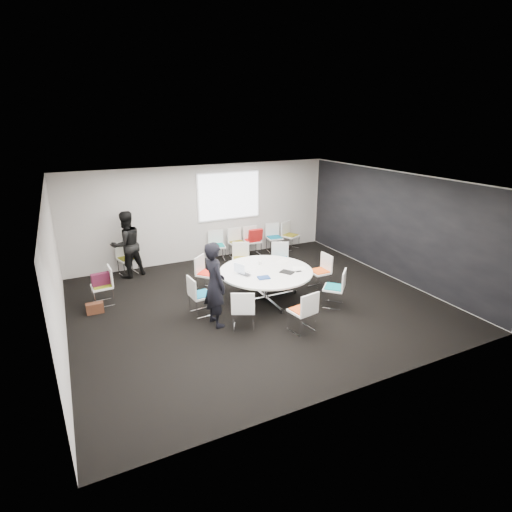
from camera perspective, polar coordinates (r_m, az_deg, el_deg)
name	(u,v)px	position (r m, az deg, el deg)	size (l,w,h in m)	color
room_shell	(260,245)	(8.84, 0.52, 1.58)	(8.08, 7.08, 2.88)	black
conference_table	(266,278)	(9.30, 1.41, -3.20)	(2.16, 2.16, 0.73)	silver
projection_screen	(229,196)	(12.08, -3.84, 8.54)	(1.90, 0.03, 1.35)	white
chair_ring_a	(319,278)	(10.11, 9.04, -3.13)	(0.46, 0.47, 0.88)	silver
chair_ring_b	(280,265)	(10.86, 3.45, -1.32)	(0.61, 0.61, 0.88)	silver
chair_ring_c	(241,265)	(10.83, -2.17, -1.36)	(0.60, 0.59, 0.88)	silver
chair_ring_d	(207,280)	(9.94, -6.98, -3.43)	(0.64, 0.64, 0.88)	silver
chair_ring_e	(201,302)	(8.80, -7.88, -6.57)	(0.49, 0.50, 0.88)	silver
chair_ring_f	(243,317)	(8.14, -1.80, -8.66)	(0.61, 0.61, 0.88)	silver
chair_ring_g	(302,319)	(8.11, 6.64, -8.88)	(0.53, 0.52, 0.88)	silver
chair_ring_h	(334,295)	(9.24, 11.07, -5.47)	(0.64, 0.64, 0.88)	silver
chair_back_a	(217,251)	(12.02, -5.56, 0.67)	(0.53, 0.52, 0.88)	silver
chair_back_b	(238,248)	(12.25, -2.64, 1.10)	(0.50, 0.49, 0.88)	silver
chair_back_c	(252,246)	(12.45, -0.51, 1.43)	(0.48, 0.46, 0.88)	silver
chair_back_d	(274,243)	(12.78, 2.61, 1.89)	(0.52, 0.51, 0.88)	silver
chair_back_e	(290,241)	(13.05, 4.88, 2.20)	(0.60, 0.60, 0.88)	silver
chair_spare_left	(103,293)	(9.81, -20.96, -4.94)	(0.48, 0.49, 0.88)	silver
chair_person_back	(128,265)	(11.44, -17.83, -1.17)	(0.56, 0.55, 0.88)	silver
person_main	(215,284)	(8.09, -5.91, -4.06)	(0.65, 0.43, 1.79)	black
person_back	(127,244)	(11.09, -18.00, 1.57)	(0.87, 0.68, 1.79)	black
laptop	(246,273)	(9.01, -1.49, -2.51)	(0.33, 0.21, 0.03)	#333338
laptop_lid	(239,268)	(8.99, -2.41, -1.79)	(0.30, 0.02, 0.22)	silver
notebook_black	(287,272)	(9.13, 4.46, -2.30)	(0.22, 0.30, 0.02)	black
tablet_folio	(264,278)	(8.79, 1.11, -3.10)	(0.26, 0.20, 0.03)	navy
papers_right	(282,261)	(9.81, 3.76, -0.77)	(0.30, 0.21, 0.00)	silver
papers_front	(299,268)	(9.41, 6.16, -1.73)	(0.30, 0.21, 0.00)	white
cup	(260,263)	(9.57, 0.60, -0.98)	(0.08, 0.08, 0.09)	white
phone	(299,271)	(9.20, 6.10, -2.20)	(0.14, 0.07, 0.01)	black
maroon_bag	(101,279)	(9.68, -21.29, -3.09)	(0.40, 0.14, 0.28)	#4C142B
brown_bag	(95,308)	(9.50, -22.02, -6.92)	(0.36, 0.16, 0.24)	#4B2718
red_jacket	(256,235)	(12.13, -0.06, 3.04)	(0.44, 0.10, 0.35)	#A31514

